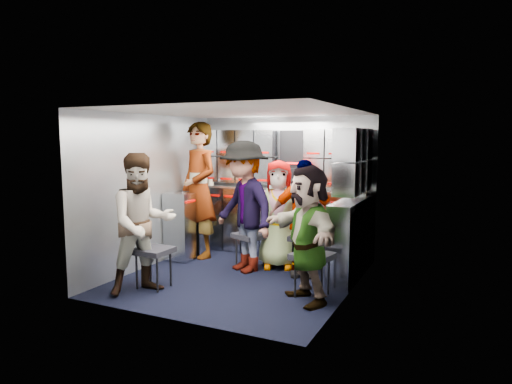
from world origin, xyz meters
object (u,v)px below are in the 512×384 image
at_px(jump_seat_center, 283,237).
at_px(jump_seat_mid_left, 250,237).
at_px(jump_seat_near_right, 312,258).
at_px(attendant_arc_a, 142,224).
at_px(attendant_arc_d, 303,218).
at_px(jump_seat_near_left, 153,253).
at_px(attendant_arc_c, 278,214).
at_px(attendant_arc_e, 308,234).
at_px(jump_seat_mid_right, 307,240).
at_px(attendant_standing, 199,190).
at_px(attendant_arc_b, 244,207).

bearing_deg(jump_seat_center, jump_seat_mid_left, -135.20).
relative_size(jump_seat_near_right, attendant_arc_a, 0.31).
height_order(attendant_arc_a, attendant_arc_d, attendant_arc_a).
height_order(jump_seat_near_left, attendant_arc_a, attendant_arc_a).
xyz_separation_m(jump_seat_center, attendant_arc_a, (-1.01, -1.79, 0.42)).
bearing_deg(attendant_arc_c, attendant_arc_d, -46.23).
bearing_deg(jump_seat_near_right, attendant_arc_e, -90.00).
relative_size(jump_seat_mid_left, jump_seat_center, 1.20).
distance_m(jump_seat_center, jump_seat_mid_right, 0.48).
distance_m(jump_seat_near_left, attendant_arc_c, 1.78).
distance_m(jump_seat_near_left, jump_seat_mid_right, 2.01).
height_order(attendant_standing, attendant_arc_a, attendant_standing).
bearing_deg(attendant_arc_a, jump_seat_mid_left, 8.80).
distance_m(jump_seat_mid_right, attendant_arc_e, 1.17).
distance_m(attendant_arc_b, attendant_arc_d, 0.80).
bearing_deg(jump_seat_near_right, attendant_arc_c, 131.12).
xyz_separation_m(jump_seat_near_left, attendant_arc_e, (1.80, 0.35, 0.32)).
distance_m(jump_seat_near_left, attendant_standing, 1.61).
bearing_deg(jump_seat_mid_left, attendant_standing, 167.49).
distance_m(jump_seat_near_right, attendant_arc_e, 0.36).
height_order(jump_seat_center, attendant_standing, attendant_standing).
height_order(attendant_standing, attendant_arc_d, attendant_standing).
bearing_deg(jump_seat_center, attendant_arc_a, -119.39).
xyz_separation_m(attendant_arc_a, attendant_arc_b, (0.66, 1.27, 0.07)).
height_order(jump_seat_near_right, attendant_arc_c, attendant_arc_c).
bearing_deg(attendant_arc_e, jump_seat_center, 165.40).
bearing_deg(attendant_arc_e, attendant_arc_c, 169.47).
bearing_deg(attendant_arc_e, attendant_arc_a, -120.31).
bearing_deg(attendant_arc_a, attendant_arc_c, 1.29).
height_order(jump_seat_center, attendant_arc_b, attendant_arc_b).
distance_m(jump_seat_mid_left, attendant_arc_e, 1.50).
bearing_deg(attendant_arc_e, jump_seat_mid_left, -175.44).
relative_size(jump_seat_mid_right, attendant_arc_e, 0.33).
relative_size(jump_seat_near_left, jump_seat_mid_right, 0.98).
relative_size(jump_seat_mid_right, attendant_standing, 0.24).
relative_size(attendant_standing, attendant_arc_b, 1.15).
height_order(jump_seat_near_right, attendant_standing, attendant_standing).
bearing_deg(attendant_arc_b, jump_seat_near_right, 3.80).
height_order(jump_seat_mid_left, attendant_arc_e, attendant_arc_e).
bearing_deg(attendant_standing, attendant_arc_c, 24.14).
distance_m(jump_seat_near_right, attendant_arc_b, 1.34).
xyz_separation_m(jump_seat_mid_left, jump_seat_center, (0.35, 0.35, -0.03)).
distance_m(jump_seat_mid_left, attendant_standing, 1.14).
bearing_deg(attendant_arc_e, jump_seat_near_left, -125.71).
xyz_separation_m(jump_seat_near_left, attendant_arc_d, (1.44, 1.23, 0.33)).
relative_size(attendant_arc_c, attendant_arc_e, 0.99).
bearing_deg(attendant_arc_d, attendant_arc_b, 171.25).
relative_size(jump_seat_near_left, attendant_arc_b, 0.28).
relative_size(attendant_arc_a, attendant_arc_b, 0.92).
relative_size(jump_seat_center, attendant_arc_a, 0.27).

